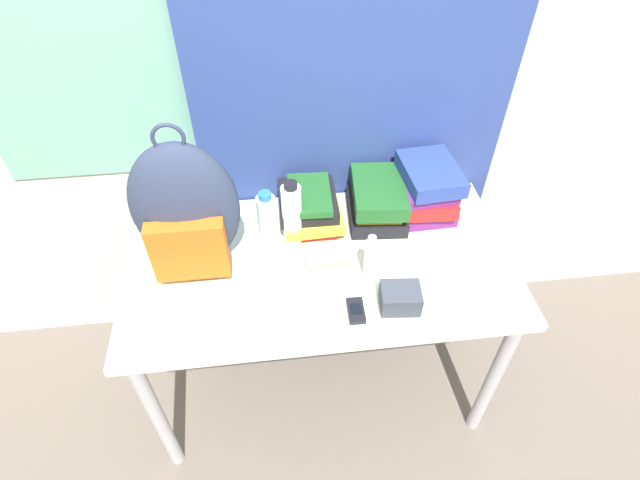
% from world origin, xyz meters
% --- Properties ---
extents(ground_plane, '(12.00, 12.00, 0.00)m').
position_xyz_m(ground_plane, '(0.00, 0.00, 0.00)').
color(ground_plane, '#665B51').
extents(wall_back, '(6.00, 0.06, 2.50)m').
position_xyz_m(wall_back, '(-0.00, 0.80, 1.25)').
color(wall_back, beige).
rests_on(wall_back, ground_plane).
extents(curtain_blue, '(1.13, 0.04, 2.50)m').
position_xyz_m(curtain_blue, '(0.17, 0.74, 1.25)').
color(curtain_blue, navy).
rests_on(curtain_blue, ground_plane).
extents(desk, '(1.33, 0.71, 0.77)m').
position_xyz_m(desk, '(0.00, 0.36, 0.67)').
color(desk, silver).
rests_on(desk, ground_plane).
extents(backpack, '(0.34, 0.20, 0.54)m').
position_xyz_m(backpack, '(-0.42, 0.40, 1.00)').
color(backpack, '#2D3851').
rests_on(backpack, desk).
extents(book_stack_left, '(0.23, 0.28, 0.14)m').
position_xyz_m(book_stack_left, '(-0.01, 0.56, 0.83)').
color(book_stack_left, red).
rests_on(book_stack_left, desk).
extents(book_stack_center, '(0.22, 0.29, 0.15)m').
position_xyz_m(book_stack_center, '(0.24, 0.56, 0.84)').
color(book_stack_center, black).
rests_on(book_stack_center, desk).
extents(book_stack_right, '(0.23, 0.27, 0.21)m').
position_xyz_m(book_stack_right, '(0.42, 0.56, 0.87)').
color(book_stack_right, '#6B2370').
rests_on(book_stack_right, desk).
extents(water_bottle, '(0.07, 0.07, 0.24)m').
position_xyz_m(water_bottle, '(-0.17, 0.45, 0.88)').
color(water_bottle, silver).
rests_on(water_bottle, desk).
extents(sports_bottle, '(0.07, 0.07, 0.26)m').
position_xyz_m(sports_bottle, '(-0.08, 0.47, 0.89)').
color(sports_bottle, white).
rests_on(sports_bottle, desk).
extents(sunscreen_bottle, '(0.04, 0.04, 0.18)m').
position_xyz_m(sunscreen_bottle, '(0.16, 0.27, 0.85)').
color(sunscreen_bottle, white).
rests_on(sunscreen_bottle, desk).
extents(cell_phone, '(0.06, 0.10, 0.02)m').
position_xyz_m(cell_phone, '(0.09, 0.12, 0.77)').
color(cell_phone, black).
rests_on(cell_phone, desk).
extents(sunglasses_case, '(0.15, 0.07, 0.04)m').
position_xyz_m(sunglasses_case, '(0.02, 0.34, 0.78)').
color(sunglasses_case, gray).
rests_on(sunglasses_case, desk).
extents(camera_pouch, '(0.13, 0.11, 0.07)m').
position_xyz_m(camera_pouch, '(0.23, 0.13, 0.80)').
color(camera_pouch, '#383D47').
rests_on(camera_pouch, desk).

